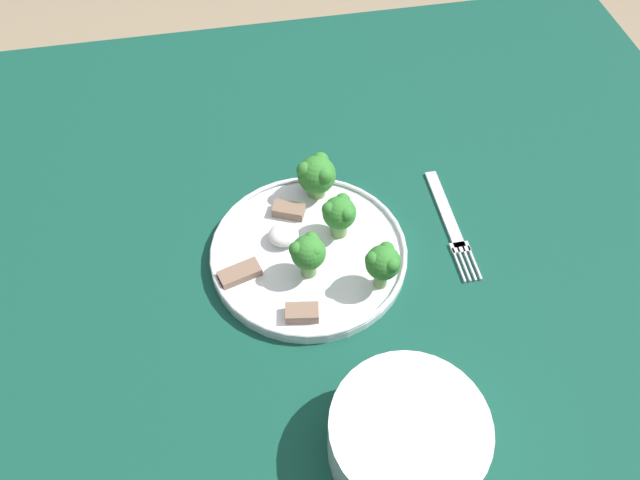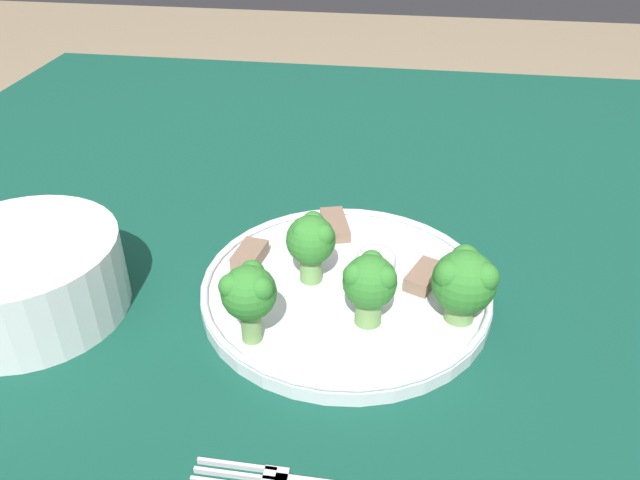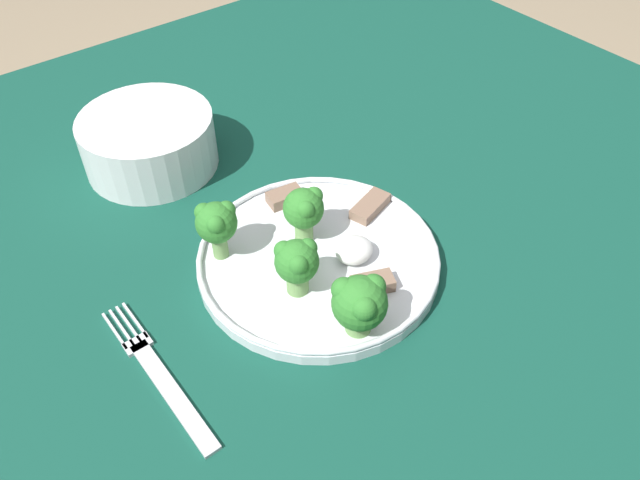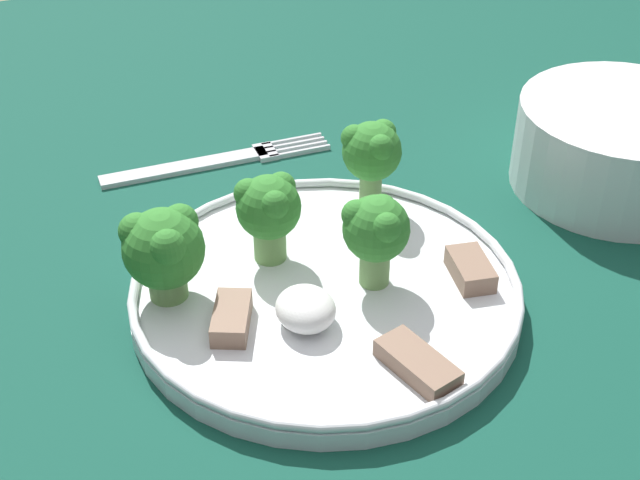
# 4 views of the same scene
# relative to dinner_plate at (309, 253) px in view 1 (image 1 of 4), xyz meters

# --- Properties ---
(ground_plane) EXTENTS (8.00, 8.00, 0.00)m
(ground_plane) POSITION_rel_dinner_plate_xyz_m (0.01, 0.04, -0.73)
(ground_plane) COLOR #9E896B
(table) EXTENTS (1.23, 1.08, 0.72)m
(table) POSITION_rel_dinner_plate_xyz_m (0.01, 0.04, -0.10)
(table) COLOR #114738
(table) RESTS_ON ground_plane
(dinner_plate) EXTENTS (0.24, 0.24, 0.02)m
(dinner_plate) POSITION_rel_dinner_plate_xyz_m (0.00, 0.00, 0.00)
(dinner_plate) COLOR white
(dinner_plate) RESTS_ON table
(fork) EXTENTS (0.02, 0.18, 0.00)m
(fork) POSITION_rel_dinner_plate_xyz_m (-0.19, -0.02, -0.01)
(fork) COLOR silver
(fork) RESTS_ON table
(cream_bowl) EXTENTS (0.15, 0.15, 0.06)m
(cream_bowl) POSITION_rel_dinner_plate_xyz_m (-0.05, 0.25, 0.02)
(cream_bowl) COLOR white
(cream_bowl) RESTS_ON table
(broccoli_floret_near_rim_left) EXTENTS (0.04, 0.04, 0.06)m
(broccoli_floret_near_rim_left) POSITION_rel_dinner_plate_xyz_m (0.01, 0.03, 0.04)
(broccoli_floret_near_rim_left) COLOR #709E56
(broccoli_floret_near_rim_left) RESTS_ON dinner_plate
(broccoli_floret_center_left) EXTENTS (0.05, 0.05, 0.06)m
(broccoli_floret_center_left) POSITION_rel_dinner_plate_xyz_m (-0.03, -0.09, 0.04)
(broccoli_floret_center_left) COLOR #709E56
(broccoli_floret_center_left) RESTS_ON dinner_plate
(broccoli_floret_back_left) EXTENTS (0.04, 0.04, 0.06)m
(broccoli_floret_back_left) POSITION_rel_dinner_plate_xyz_m (-0.04, -0.02, 0.04)
(broccoli_floret_back_left) COLOR #709E56
(broccoli_floret_back_left) RESTS_ON dinner_plate
(broccoli_floret_front_left) EXTENTS (0.04, 0.04, 0.06)m
(broccoli_floret_front_left) POSITION_rel_dinner_plate_xyz_m (-0.07, 0.06, 0.05)
(broccoli_floret_front_left) COLOR #709E56
(broccoli_floret_front_left) RESTS_ON dinner_plate
(meat_slice_front_slice) EXTENTS (0.04, 0.03, 0.01)m
(meat_slice_front_slice) POSITION_rel_dinner_plate_xyz_m (0.01, -0.06, 0.01)
(meat_slice_front_slice) COLOR #846651
(meat_slice_front_slice) RESTS_ON dinner_plate
(meat_slice_middle_slice) EXTENTS (0.04, 0.03, 0.01)m
(meat_slice_middle_slice) POSITION_rel_dinner_plate_xyz_m (0.02, 0.09, 0.01)
(meat_slice_middle_slice) COLOR #846651
(meat_slice_middle_slice) RESTS_ON dinner_plate
(meat_slice_rear_slice) EXTENTS (0.05, 0.04, 0.01)m
(meat_slice_rear_slice) POSITION_rel_dinner_plate_xyz_m (0.09, 0.02, 0.01)
(meat_slice_rear_slice) COLOR #846651
(meat_slice_rear_slice) RESTS_ON dinner_plate
(sauce_dollop) EXTENTS (0.04, 0.03, 0.02)m
(sauce_dollop) POSITION_rel_dinner_plate_xyz_m (0.03, -0.02, 0.01)
(sauce_dollop) COLOR white
(sauce_dollop) RESTS_ON dinner_plate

